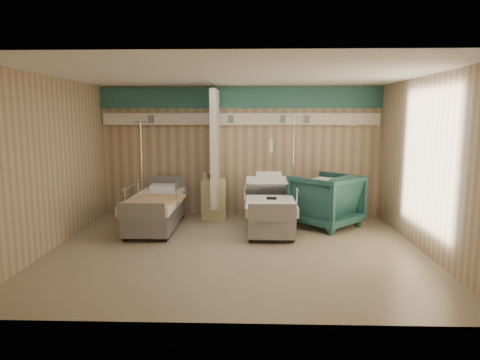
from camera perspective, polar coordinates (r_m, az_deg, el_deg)
name	(u,v)px	position (r m, az deg, el deg)	size (l,w,h in m)	color
ground	(236,250)	(7.07, -0.57, -9.29)	(6.00, 5.00, 0.00)	gray
room_walls	(234,135)	(6.99, -0.76, 6.05)	(6.04, 5.04, 2.82)	tan
bed_right	(270,213)	(8.24, 3.98, -4.46)	(1.00, 2.16, 0.63)	white
bed_left	(156,213)	(8.45, -11.14, -4.28)	(1.00, 2.16, 0.63)	white
bedside_cabinet	(214,198)	(9.13, -3.46, -2.47)	(0.50, 0.48, 0.85)	#D2C283
visitor_armchair	(326,200)	(8.57, 11.36, -2.67)	(1.12, 1.15, 1.05)	#1D4945
waffle_blanket	(325,172)	(8.49, 11.32, 1.05)	(0.61, 0.54, 0.07)	white
iv_stand_right	(292,199)	(8.98, 7.00, -2.57)	(0.39, 0.39, 2.17)	silver
iv_stand_left	(143,198)	(9.37, -12.84, -2.40)	(0.37, 0.37, 2.06)	silver
call_remote	(272,198)	(7.98, 4.23, -2.43)	(0.19, 0.08, 0.04)	black
tan_blanket	(153,200)	(7.93, -11.51, -2.67)	(0.88, 1.11, 0.04)	tan
toiletry_bag	(214,176)	(9.01, -3.48, 0.48)	(0.20, 0.13, 0.11)	black
white_cup	(205,175)	(9.08, -4.71, 0.62)	(0.09, 0.09, 0.14)	white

